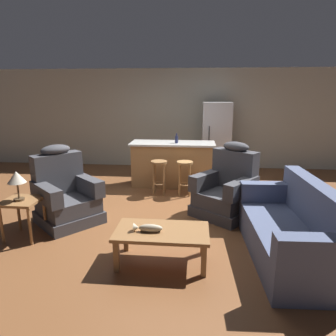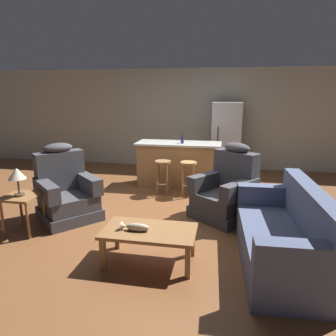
% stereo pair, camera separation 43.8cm
% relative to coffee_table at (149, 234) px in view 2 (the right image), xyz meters
% --- Properties ---
extents(ground_plane, '(12.00, 12.00, 0.00)m').
position_rel_coffee_table_xyz_m(ground_plane, '(-0.12, 1.77, -0.36)').
color(ground_plane, brown).
extents(back_wall, '(12.00, 0.05, 2.60)m').
position_rel_coffee_table_xyz_m(back_wall, '(-0.12, 4.89, 0.94)').
color(back_wall, '#B2B2A3').
rests_on(back_wall, ground_plane).
extents(coffee_table, '(1.10, 0.60, 0.42)m').
position_rel_coffee_table_xyz_m(coffee_table, '(0.00, 0.00, 0.00)').
color(coffee_table, olive).
rests_on(coffee_table, ground_plane).
extents(fish_figurine, '(0.34, 0.10, 0.10)m').
position_rel_coffee_table_xyz_m(fish_figurine, '(-0.16, -0.05, 0.10)').
color(fish_figurine, '#4C3823').
rests_on(fish_figurine, coffee_table).
extents(couch, '(0.92, 1.93, 0.94)m').
position_rel_coffee_table_xyz_m(couch, '(1.57, 0.28, -0.02)').
color(couch, '#4C5675').
rests_on(couch, ground_plane).
extents(recliner_near_lamp, '(1.19, 1.19, 1.20)m').
position_rel_coffee_table_xyz_m(recliner_near_lamp, '(-1.64, 1.05, 0.06)').
color(recliner_near_lamp, '#3D3D42').
rests_on(recliner_near_lamp, ground_plane).
extents(recliner_near_island, '(1.18, 1.18, 1.20)m').
position_rel_coffee_table_xyz_m(recliner_near_island, '(0.90, 1.58, 0.06)').
color(recliner_near_island, '#3D3D42').
rests_on(recliner_near_island, ground_plane).
extents(end_table, '(0.48, 0.48, 0.56)m').
position_rel_coffee_table_xyz_m(end_table, '(-1.99, 0.46, 0.10)').
color(end_table, olive).
rests_on(end_table, ground_plane).
extents(table_lamp, '(0.24, 0.24, 0.41)m').
position_rel_coffee_table_xyz_m(table_lamp, '(-2.00, 0.43, 0.50)').
color(table_lamp, '#4C3823').
rests_on(table_lamp, end_table).
extents(kitchen_island, '(1.80, 0.70, 0.95)m').
position_rel_coffee_table_xyz_m(kitchen_island, '(-0.12, 3.12, 0.11)').
color(kitchen_island, '#9E7042').
rests_on(kitchen_island, ground_plane).
extents(bar_stool_left, '(0.32, 0.32, 0.68)m').
position_rel_coffee_table_xyz_m(bar_stool_left, '(-0.34, 2.49, 0.11)').
color(bar_stool_left, olive).
rests_on(bar_stool_left, ground_plane).
extents(bar_stool_right, '(0.32, 0.32, 0.68)m').
position_rel_coffee_table_xyz_m(bar_stool_right, '(0.17, 2.49, 0.11)').
color(bar_stool_right, '#A87A47').
rests_on(bar_stool_right, ground_plane).
extents(refrigerator, '(0.70, 0.69, 1.76)m').
position_rel_coffee_table_xyz_m(refrigerator, '(0.87, 4.32, 0.52)').
color(refrigerator, '#B7B7BC').
rests_on(refrigerator, ground_plane).
extents(bottle_tall_green, '(0.07, 0.07, 0.21)m').
position_rel_coffee_table_xyz_m(bottle_tall_green, '(-0.04, 3.04, 0.67)').
color(bottle_tall_green, '#23284C').
rests_on(bottle_tall_green, kitchen_island).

